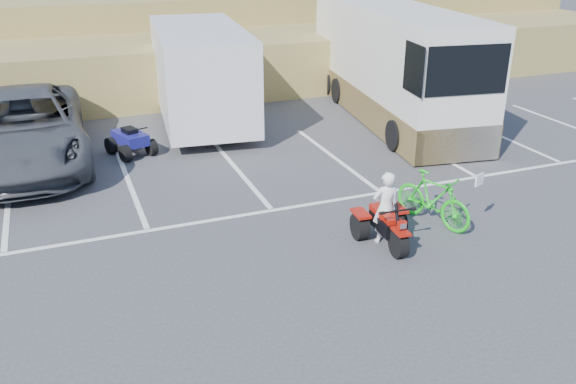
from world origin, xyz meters
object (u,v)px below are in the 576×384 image
object	(u,v)px
grey_pickup	(23,129)
cargo_trailer	(201,72)
quad_atv_green	(210,133)
rv_motorhome	(391,70)
red_trike_atv	(386,245)
rider	(385,208)
quad_atv_blue	(132,154)
green_dirt_bike	(433,199)

from	to	relation	value
grey_pickup	cargo_trailer	bearing A→B (deg)	20.27
grey_pickup	quad_atv_green	distance (m)	5.21
rv_motorhome	red_trike_atv	bearing A→B (deg)	-112.00
rider	cargo_trailer	distance (m)	9.28
rider	rv_motorhome	world-z (taller)	rv_motorhome
red_trike_atv	quad_atv_green	xyz separation A→B (m)	(-1.43, 8.15, 0.00)
quad_atv_blue	quad_atv_green	world-z (taller)	quad_atv_green
quad_atv_blue	quad_atv_green	size ratio (longest dim) A/B	0.86
red_trike_atv	cargo_trailer	bearing A→B (deg)	102.30
quad_atv_blue	rv_motorhome	bearing A→B (deg)	-13.78
rv_motorhome	quad_atv_blue	xyz separation A→B (m)	(-8.46, -0.81, -1.49)
red_trike_atv	green_dirt_bike	xyz separation A→B (m)	(1.34, 0.50, 0.55)
rv_motorhome	quad_atv_blue	world-z (taller)	rv_motorhome
rider	quad_atv_blue	size ratio (longest dim) A/B	1.14
grey_pickup	quad_atv_green	size ratio (longest dim) A/B	4.49
red_trike_atv	grey_pickup	world-z (taller)	grey_pickup
grey_pickup	quad_atv_blue	size ratio (longest dim) A/B	5.20
red_trike_atv	quad_atv_green	distance (m)	8.28
rider	grey_pickup	distance (m)	9.76
red_trike_atv	rv_motorhome	world-z (taller)	rv_motorhome
red_trike_atv	rider	distance (m)	0.75
grey_pickup	quad_atv_blue	world-z (taller)	grey_pickup
cargo_trailer	rv_motorhome	bearing A→B (deg)	-6.82
grey_pickup	rv_motorhome	xyz separation A→B (m)	(11.08, 0.49, 0.56)
red_trike_atv	rv_motorhome	size ratio (longest dim) A/B	0.15
green_dirt_bike	quad_atv_green	world-z (taller)	green_dirt_bike
rider	grey_pickup	size ratio (longest dim) A/B	0.22
green_dirt_bike	quad_atv_blue	bearing A→B (deg)	109.28
green_dirt_bike	quad_atv_green	size ratio (longest dim) A/B	1.24
rv_motorhome	grey_pickup	bearing A→B (deg)	-169.36
quad_atv_blue	quad_atv_green	xyz separation A→B (m)	(2.45, 1.06, 0.00)
rider	green_dirt_bike	size ratio (longest dim) A/B	0.79
green_dirt_bike	rv_motorhome	distance (m)	8.14
cargo_trailer	quad_atv_green	world-z (taller)	cargo_trailer
cargo_trailer	quad_atv_blue	xyz separation A→B (m)	(-2.55, -2.20, -1.60)
rider	quad_atv_green	bearing A→B (deg)	-75.62
grey_pickup	quad_atv_green	xyz separation A→B (m)	(5.07, 0.74, -0.93)
cargo_trailer	quad_atv_green	xyz separation A→B (m)	(-0.10, -1.15, -1.60)
green_dirt_bike	quad_atv_blue	world-z (taller)	green_dirt_bike
grey_pickup	rv_motorhome	size ratio (longest dim) A/B	0.68
rider	rv_motorhome	size ratio (longest dim) A/B	0.15
rv_motorhome	quad_atv_green	world-z (taller)	rv_motorhome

